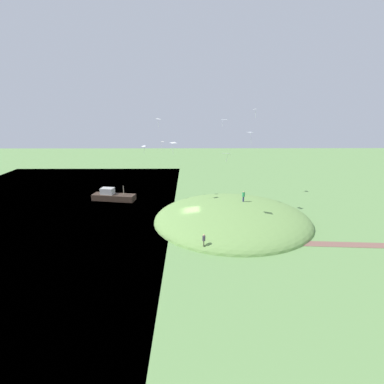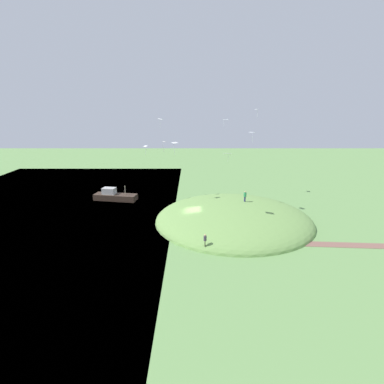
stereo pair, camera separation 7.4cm
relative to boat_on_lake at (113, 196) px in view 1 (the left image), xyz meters
name	(u,v)px [view 1 (the left image)]	position (x,y,z in m)	size (l,w,h in m)	color
ground_plane	(191,223)	(14.64, -11.48, -0.77)	(160.00, 160.00, 0.00)	#66914F
lake_water	(22,225)	(-11.03, -11.48, -0.97)	(45.27, 80.00, 0.40)	slate
grass_hill	(232,220)	(20.97, -10.37, -0.77)	(24.09, 23.71, 5.09)	#709B4F
dirt_path	(350,245)	(34.97, -18.99, -0.75)	(15.22, 1.51, 0.04)	brown
boat_on_lake	(113,196)	(0.00, 0.00, 0.00)	(8.24, 3.63, 2.85)	#35271E
person_near_shore	(244,195)	(22.92, -8.65, 2.81)	(0.60, 0.60, 1.75)	navy
person_with_child	(204,239)	(16.15, -20.68, 0.96)	(0.39, 0.39, 1.58)	#3C362C
kite_0	(224,120)	(19.62, -7.64, 14.27)	(0.84, 0.62, 1.03)	white
kite_1	(158,119)	(9.36, -3.78, 14.18)	(0.85, 1.11, 1.60)	white
kite_2	(255,110)	(26.40, 3.23, 15.54)	(0.60, 0.83, 1.68)	white
kite_3	(162,143)	(9.42, 1.54, 9.74)	(0.61, 0.77, 2.02)	silver
kite_4	(226,154)	(19.24, -14.47, 10.25)	(1.20, 0.94, 1.21)	silver
kite_5	(250,133)	(23.82, -6.78, 12.27)	(1.06, 1.13, 1.86)	white
kite_6	(144,147)	(6.92, -4.46, 9.85)	(0.91, 0.95, 1.46)	white
kite_7	(173,143)	(11.90, -7.27, 10.73)	(1.16, 1.10, 1.90)	white
mooring_post	(170,225)	(11.55, -13.50, -0.16)	(0.14, 0.14, 1.21)	brown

